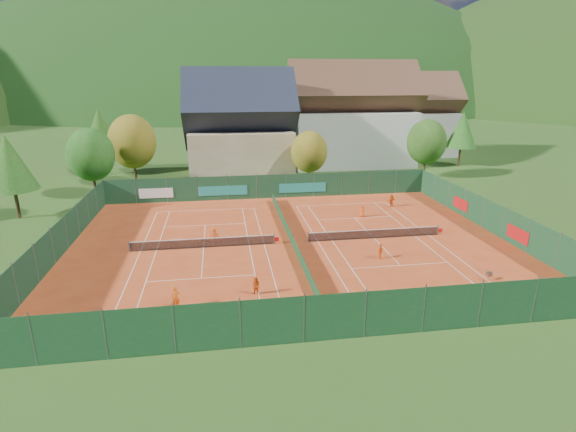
# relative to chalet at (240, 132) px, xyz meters

# --- Properties ---
(ground) EXTENTS (600.00, 600.00, 0.00)m
(ground) POSITION_rel_chalet_xyz_m (3.00, -30.00, -6.64)
(ground) COLOR #264A17
(ground) RESTS_ON ground
(clay_pad) EXTENTS (40.00, 32.00, 0.01)m
(clay_pad) POSITION_rel_chalet_xyz_m (3.00, -30.00, -6.62)
(clay_pad) COLOR #BC411B
(clay_pad) RESTS_ON ground
(court_markings_left) EXTENTS (11.03, 23.83, 0.00)m
(court_markings_left) POSITION_rel_chalet_xyz_m (-5.00, -30.00, -6.61)
(court_markings_left) COLOR white
(court_markings_left) RESTS_ON ground
(court_markings_right) EXTENTS (11.03, 23.83, 0.00)m
(court_markings_right) POSITION_rel_chalet_xyz_m (11.00, -30.00, -6.61)
(court_markings_right) COLOR white
(court_markings_right) RESTS_ON ground
(tennis_net_left) EXTENTS (13.30, 0.10, 1.02)m
(tennis_net_left) POSITION_rel_chalet_xyz_m (-4.85, -30.00, -6.12)
(tennis_net_left) COLOR #59595B
(tennis_net_left) RESTS_ON ground
(tennis_net_right) EXTENTS (13.30, 0.10, 1.02)m
(tennis_net_right) POSITION_rel_chalet_xyz_m (11.15, -30.00, -6.12)
(tennis_net_right) COLOR #59595B
(tennis_net_right) RESTS_ON ground
(court_divider) EXTENTS (0.03, 28.80, 1.00)m
(court_divider) POSITION_rel_chalet_xyz_m (3.00, -30.00, -6.12)
(court_divider) COLOR #153A1D
(court_divider) RESTS_ON ground
(fence_north) EXTENTS (40.00, 0.10, 3.00)m
(fence_north) POSITION_rel_chalet_xyz_m (2.54, -14.01, -5.16)
(fence_north) COLOR #163C23
(fence_north) RESTS_ON ground
(fence_south) EXTENTS (40.00, 0.04, 3.00)m
(fence_south) POSITION_rel_chalet_xyz_m (3.00, -46.00, -5.12)
(fence_south) COLOR #153B1E
(fence_south) RESTS_ON ground
(fence_west) EXTENTS (0.04, 32.00, 3.00)m
(fence_west) POSITION_rel_chalet_xyz_m (-17.00, -30.00, -5.12)
(fence_west) COLOR #143721
(fence_west) RESTS_ON ground
(fence_east) EXTENTS (0.09, 32.00, 3.00)m
(fence_east) POSITION_rel_chalet_xyz_m (23.00, -29.95, -5.14)
(fence_east) COLOR #153B20
(fence_east) RESTS_ON ground
(chalet) EXTENTS (16.20, 12.00, 16.00)m
(chalet) POSITION_rel_chalet_xyz_m (0.00, 0.00, 0.00)
(chalet) COLOR beige
(chalet) RESTS_ON ground
(hotel_block_a) EXTENTS (21.60, 11.00, 17.25)m
(hotel_block_a) POSITION_rel_chalet_xyz_m (19.00, 6.00, 0.76)
(hotel_block_a) COLOR silver
(hotel_block_a) RESTS_ON ground
(hotel_block_b) EXTENTS (17.28, 10.00, 15.50)m
(hotel_block_b) POSITION_rel_chalet_xyz_m (33.00, 14.00, -0.01)
(hotel_block_b) COLOR silver
(hotel_block_b) RESTS_ON ground
(tree_west_front) EXTENTS (5.72, 5.72, 8.69)m
(tree_west_front) POSITION_rel_chalet_xyz_m (-19.00, -10.00, -1.23)
(tree_west_front) COLOR #463019
(tree_west_front) RESTS_ON ground
(tree_west_mid) EXTENTS (6.44, 6.44, 9.78)m
(tree_west_mid) POSITION_rel_chalet_xyz_m (-15.00, -4.00, -0.56)
(tree_west_mid) COLOR #412E17
(tree_west_mid) RESTS_ON ground
(tree_west_back) EXTENTS (5.60, 5.60, 10.00)m
(tree_west_back) POSITION_rel_chalet_xyz_m (-21.00, 4.00, 0.11)
(tree_west_back) COLOR #4D321B
(tree_west_back) RESTS_ON ground
(tree_center) EXTENTS (5.01, 5.01, 7.60)m
(tree_center) POSITION_rel_chalet_xyz_m (9.00, -8.00, -1.91)
(tree_center) COLOR #412E17
(tree_center) RESTS_ON ground
(tree_east_front) EXTENTS (5.72, 5.72, 8.69)m
(tree_east_front) POSITION_rel_chalet_xyz_m (27.00, -6.00, -1.23)
(tree_east_front) COLOR #4D341B
(tree_east_front) RESTS_ON ground
(tree_east_mid) EXTENTS (5.04, 5.04, 9.00)m
(tree_east_mid) POSITION_rel_chalet_xyz_m (37.00, 2.00, -0.56)
(tree_east_mid) COLOR #432818
(tree_east_mid) RESTS_ON ground
(tree_west_side) EXTENTS (5.04, 5.04, 9.00)m
(tree_west_side) POSITION_rel_chalet_xyz_m (-25.00, -18.00, -0.56)
(tree_west_side) COLOR #483319
(tree_west_side) RESTS_ON ground
(tree_east_back) EXTENTS (7.15, 7.15, 10.86)m
(tree_east_back) POSITION_rel_chalet_xyz_m (29.00, 10.00, 0.12)
(tree_east_back) COLOR #412A17
(tree_east_back) RESTS_ON ground
(mountain_backdrop) EXTENTS (820.00, 530.00, 242.00)m
(mountain_backdrop) POSITION_rel_chalet_xyz_m (31.54, 203.48, -46.26)
(mountain_backdrop) COLOR black
(mountain_backdrop) RESTS_ON ground
(ball_hopper) EXTENTS (0.34, 0.34, 0.80)m
(ball_hopper) POSITION_rel_chalet_xyz_m (16.49, -40.08, -6.07)
(ball_hopper) COLOR slate
(ball_hopper) RESTS_ON ground
(loose_ball_0) EXTENTS (0.07, 0.07, 0.07)m
(loose_ball_0) POSITION_rel_chalet_xyz_m (-4.65, -34.49, -6.59)
(loose_ball_0) COLOR #CCD833
(loose_ball_0) RESTS_ON ground
(loose_ball_1) EXTENTS (0.07, 0.07, 0.07)m
(loose_ball_1) POSITION_rel_chalet_xyz_m (6.68, -40.58, -6.59)
(loose_ball_1) COLOR #CCD833
(loose_ball_1) RESTS_ON ground
(player_left_near) EXTENTS (0.58, 0.39, 1.58)m
(player_left_near) POSITION_rel_chalet_xyz_m (-6.50, -40.81, -5.83)
(player_left_near) COLOR #D95E13
(player_left_near) RESTS_ON ground
(player_left_mid) EXTENTS (0.85, 0.81, 1.39)m
(player_left_mid) POSITION_rel_chalet_xyz_m (-1.07, -39.77, -5.93)
(player_left_mid) COLOR #CE4F12
(player_left_mid) RESTS_ON ground
(player_left_far) EXTENTS (0.97, 0.56, 1.50)m
(player_left_far) POSITION_rel_chalet_xyz_m (-4.02, -28.79, -5.88)
(player_left_far) COLOR #FD5C16
(player_left_far) RESTS_ON ground
(player_right_near) EXTENTS (0.80, 0.81, 1.37)m
(player_right_near) POSITION_rel_chalet_xyz_m (9.83, -34.82, -5.94)
(player_right_near) COLOR orange
(player_right_near) RESTS_ON ground
(player_right_far_a) EXTENTS (0.72, 0.50, 1.40)m
(player_right_far_a) POSITION_rel_chalet_xyz_m (11.88, -23.34, -5.92)
(player_right_far_a) COLOR #F25215
(player_right_far_a) RESTS_ON ground
(player_right_far_b) EXTENTS (1.45, 0.95, 1.49)m
(player_right_far_b) POSITION_rel_chalet_xyz_m (16.50, -20.03, -5.88)
(player_right_far_b) COLOR #E35914
(player_right_far_b) RESTS_ON ground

